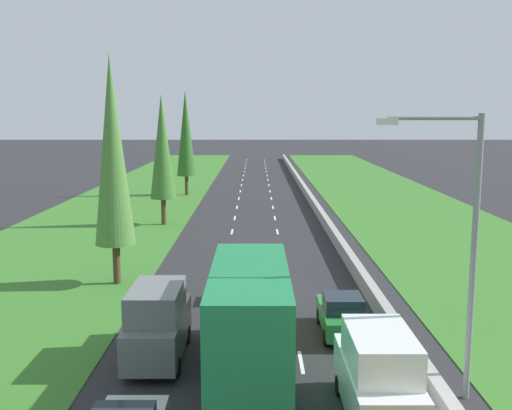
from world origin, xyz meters
TOP-DOWN VIEW (x-y plane):
  - ground_plane at (0.00, 60.00)m, footprint 300.00×300.00m
  - grass_verge_left at (-12.65, 60.00)m, footprint 14.00×140.00m
  - grass_verge_right at (14.35, 60.00)m, footprint 14.00×140.00m
  - median_barrier at (5.70, 60.00)m, footprint 0.44×120.00m
  - lane_markings at (0.00, 60.00)m, footprint 3.64×116.00m
  - white_van_right_lane at (3.67, 16.90)m, footprint 1.96×4.90m
  - green_box_truck_centre_lane at (-0.10, 19.46)m, footprint 2.46×9.40m
  - green_hatchback_right_lane at (3.62, 23.76)m, footprint 1.74×3.90m
  - white_hatchback_centre_lane at (0.17, 28.44)m, footprint 1.74×3.90m
  - grey_van_left_lane at (-3.51, 21.33)m, footprint 1.96×4.90m
  - poplar_tree_second at (-7.30, 30.99)m, footprint 2.10×2.10m
  - poplar_tree_third at (-7.45, 47.92)m, footprint 2.06×2.06m
  - poplar_tree_fourth at (-7.66, 65.77)m, footprint 2.09×2.09m
  - street_light_mast at (6.46, 18.30)m, footprint 3.20×0.28m

SIDE VIEW (x-z plane):
  - ground_plane at x=0.00m, z-range 0.00..0.00m
  - lane_markings at x=0.00m, z-range 0.00..0.01m
  - grass_verge_left at x=-12.65m, z-range 0.00..0.04m
  - grass_verge_right at x=14.35m, z-range 0.00..0.04m
  - median_barrier at x=5.70m, z-range 0.00..0.85m
  - green_hatchback_right_lane at x=3.62m, z-range -0.02..1.70m
  - white_hatchback_centre_lane at x=0.17m, z-range -0.02..1.70m
  - white_van_right_lane at x=3.67m, z-range -0.01..2.81m
  - grey_van_left_lane at x=-3.51m, z-range -0.01..2.81m
  - green_box_truck_centre_lane at x=-0.10m, z-range 0.09..4.27m
  - street_light_mast at x=6.46m, z-range 0.73..9.73m
  - poplar_tree_third at x=-7.45m, z-range 1.05..11.62m
  - poplar_tree_fourth at x=-7.66m, z-range 1.05..12.63m
  - poplar_tree_second at x=-7.30m, z-range 1.05..13.08m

